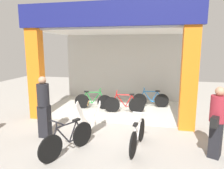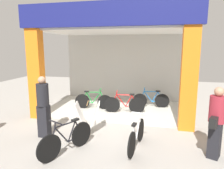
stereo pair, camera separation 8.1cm
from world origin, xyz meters
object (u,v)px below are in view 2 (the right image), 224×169
Objects in this scene: bicycle_parked_0 at (67,139)px; pedestrian_2 at (216,122)px; bicycle_inside_2 at (124,104)px; bicycle_parked_1 at (137,135)px; sandwich_board_sign at (88,118)px; bicycle_inside_1 at (93,101)px; pedestrian_0 at (43,106)px; bicycle_inside_0 at (151,100)px.

pedestrian_2 is (3.34, 0.58, 0.50)m from bicycle_parked_0.
bicycle_inside_2 is at bearing 132.59° from pedestrian_2.
sandwich_board_sign is at bearing 156.88° from bicycle_parked_1.
bicycle_inside_1 is 0.90× the size of pedestrian_0.
bicycle_inside_1 is 2.35m from sandwich_board_sign.
bicycle_inside_0 is at bearing 44.78° from bicycle_inside_2.
bicycle_inside_1 is 1.67× the size of sandwich_board_sign.
pedestrian_2 is at bearing -11.64° from sandwich_board_sign.
bicycle_parked_0 is 1.36m from pedestrian_0.
bicycle_inside_2 is (-0.96, -0.95, 0.01)m from bicycle_inside_0.
pedestrian_2 is (1.57, -3.69, 0.52)m from bicycle_inside_0.
bicycle_inside_1 is 4.86m from pedestrian_2.
pedestrian_2 is at bearing -37.61° from bicycle_inside_1.
bicycle_parked_1 is at bearing 21.17° from bicycle_parked_0.
sandwich_board_sign is (-1.49, 0.64, 0.12)m from bicycle_parked_1.
bicycle_parked_0 is (-1.77, -4.27, 0.02)m from bicycle_inside_0.
sandwich_board_sign is 0.56× the size of pedestrian_2.
bicycle_inside_2 is 3.42m from bicycle_parked_0.
pedestrian_0 is at bearing -128.28° from bicycle_inside_0.
bicycle_inside_2 is 2.82m from bicycle_parked_1.
pedestrian_2 is at bearing -1.09° from bicycle_parked_1.
sandwich_board_sign reaches higher than bicycle_inside_2.
pedestrian_0 reaches higher than pedestrian_2.
bicycle_parked_0 is 0.89× the size of pedestrian_2.
bicycle_inside_1 is 1.05× the size of bicycle_parked_0.
pedestrian_2 reaches higher than sandwich_board_sign.
pedestrian_2 reaches higher than bicycle_inside_2.
sandwich_board_sign reaches higher than bicycle_inside_0.
bicycle_inside_1 is (-2.26, -0.74, 0.01)m from bicycle_inside_0.
sandwich_board_sign reaches higher than bicycle_parked_1.
pedestrian_0 reaches higher than bicycle_inside_2.
bicycle_parked_0 is at bearing -103.80° from bicycle_inside_2.
bicycle_inside_2 is (1.30, -0.20, 0.00)m from bicycle_inside_1.
bicycle_inside_0 is 0.97× the size of bicycle_inside_2.
sandwich_board_sign is (-0.73, -2.08, 0.12)m from bicycle_inside_2.
bicycle_parked_1 is (2.07, -2.92, -0.00)m from bicycle_inside_1.
pedestrian_2 reaches higher than bicycle_inside_0.
bicycle_inside_0 is at bearing 67.48° from bicycle_parked_0.
bicycle_inside_0 is 4.54m from pedestrian_0.
bicycle_parked_0 reaches higher than bicycle_parked_1.
bicycle_inside_0 is 0.97× the size of bicycle_inside_1.
pedestrian_0 is at bearing 144.18° from bicycle_parked_0.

